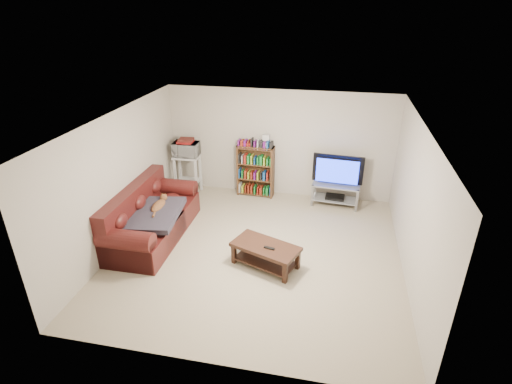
% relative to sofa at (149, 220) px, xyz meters
% --- Properties ---
extents(floor, '(5.00, 5.00, 0.00)m').
position_rel_sofa_xyz_m(floor, '(2.10, -0.14, -0.34)').
color(floor, '#BCAB8B').
rests_on(floor, ground).
extents(ceiling, '(5.00, 5.00, 0.00)m').
position_rel_sofa_xyz_m(ceiling, '(2.10, -0.14, 2.06)').
color(ceiling, white).
rests_on(ceiling, ground).
extents(wall_back, '(5.00, 0.00, 5.00)m').
position_rel_sofa_xyz_m(wall_back, '(2.10, 2.36, 0.86)').
color(wall_back, beige).
rests_on(wall_back, ground).
extents(wall_front, '(5.00, 0.00, 5.00)m').
position_rel_sofa_xyz_m(wall_front, '(2.10, -2.64, 0.86)').
color(wall_front, beige).
rests_on(wall_front, ground).
extents(wall_left, '(0.00, 5.00, 5.00)m').
position_rel_sofa_xyz_m(wall_left, '(-0.40, -0.14, 0.86)').
color(wall_left, beige).
rests_on(wall_left, ground).
extents(wall_right, '(0.00, 5.00, 5.00)m').
position_rel_sofa_xyz_m(wall_right, '(4.60, -0.14, 0.86)').
color(wall_right, beige).
rests_on(wall_right, ground).
extents(sofa, '(1.02, 2.32, 0.99)m').
position_rel_sofa_xyz_m(sofa, '(0.00, 0.00, 0.00)').
color(sofa, '#471412').
rests_on(sofa, floor).
extents(blanket, '(0.99, 1.23, 0.19)m').
position_rel_sofa_xyz_m(blanket, '(0.19, -0.16, 0.23)').
color(blanket, '#322D39').
rests_on(blanket, sofa).
extents(cat, '(0.26, 0.63, 0.19)m').
position_rel_sofa_xyz_m(cat, '(0.19, 0.05, 0.29)').
color(cat, brown).
rests_on(cat, sofa).
extents(coffee_table, '(1.24, 0.92, 0.41)m').
position_rel_sofa_xyz_m(coffee_table, '(2.32, -0.50, -0.06)').
color(coffee_table, black).
rests_on(coffee_table, floor).
extents(remote, '(0.19, 0.09, 0.02)m').
position_rel_sofa_xyz_m(remote, '(2.39, -0.58, 0.07)').
color(remote, black).
rests_on(remote, coffee_table).
extents(tv_stand, '(1.04, 0.53, 0.50)m').
position_rel_sofa_xyz_m(tv_stand, '(3.41, 2.00, -0.00)').
color(tv_stand, '#999EA3').
rests_on(tv_stand, floor).
extents(television, '(1.09, 0.23, 0.62)m').
position_rel_sofa_xyz_m(television, '(3.41, 2.00, 0.47)').
color(television, black).
rests_on(television, tv_stand).
extents(dvd_player, '(0.42, 0.31, 0.06)m').
position_rel_sofa_xyz_m(dvd_player, '(3.41, 2.00, -0.15)').
color(dvd_player, black).
rests_on(dvd_player, tv_stand).
extents(bookshelf, '(0.84, 0.31, 1.19)m').
position_rel_sofa_xyz_m(bookshelf, '(1.60, 2.14, 0.27)').
color(bookshelf, '#4E311B').
rests_on(bookshelf, floor).
extents(shelf_clutter, '(0.61, 0.20, 0.28)m').
position_rel_sofa_xyz_m(shelf_clutter, '(1.70, 2.15, 0.96)').
color(shelf_clutter, silver).
rests_on(shelf_clutter, bookshelf).
extents(microwave_stand, '(0.58, 0.43, 0.91)m').
position_rel_sofa_xyz_m(microwave_stand, '(0.05, 1.96, 0.24)').
color(microwave_stand, silver).
rests_on(microwave_stand, floor).
extents(microwave, '(0.57, 0.40, 0.31)m').
position_rel_sofa_xyz_m(microwave, '(0.05, 1.96, 0.73)').
color(microwave, silver).
rests_on(microwave, microwave_stand).
extents(game_boxes, '(0.34, 0.30, 0.05)m').
position_rel_sofa_xyz_m(game_boxes, '(0.05, 1.96, 0.91)').
color(game_boxes, maroon).
rests_on(game_boxes, microwave).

